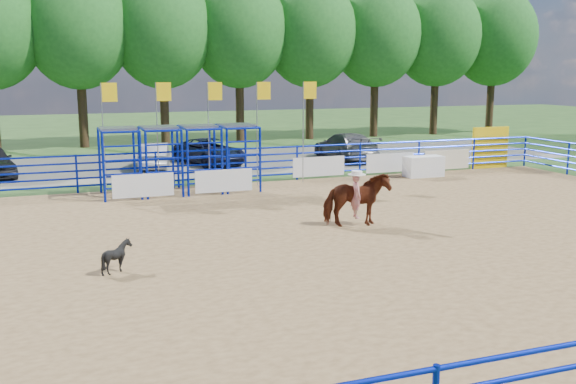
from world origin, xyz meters
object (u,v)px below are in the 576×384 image
object	(u,v)px
calf	(117,256)
car_b	(155,155)
horse_and_rider	(356,197)
car_d	(346,146)
car_c	(210,151)
announcer_table	(423,166)

from	to	relation	value
calf	car_b	bearing A→B (deg)	-2.37
horse_and_rider	car_d	xyz separation A→B (m)	(6.06, 13.72, -0.18)
horse_and_rider	car_b	size ratio (longest dim) A/B	0.62
car_b	car_c	bearing A→B (deg)	-157.51
announcer_table	calf	bearing A→B (deg)	-145.73
horse_and_rider	car_b	bearing A→B (deg)	105.43
horse_and_rider	car_c	bearing A→B (deg)	94.10
horse_and_rider	calf	bearing A→B (deg)	-163.10
car_b	car_d	distance (m)	9.96
announcer_table	car_b	world-z (taller)	car_b
car_c	car_d	distance (m)	7.18
car_b	car_c	distance (m)	2.90
announcer_table	car_b	size ratio (longest dim) A/B	0.45
calf	car_c	size ratio (longest dim) A/B	0.17
announcer_table	car_b	bearing A→B (deg)	148.31
announcer_table	car_c	bearing A→B (deg)	137.82
announcer_table	horse_and_rider	xyz separation A→B (m)	(-6.93, -7.43, 0.43)
horse_and_rider	car_b	world-z (taller)	horse_and_rider
announcer_table	horse_and_rider	distance (m)	10.17
horse_and_rider	car_b	distance (m)	14.64
car_c	car_d	size ratio (longest dim) A/B	0.93
car_b	car_c	size ratio (longest dim) A/B	0.82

